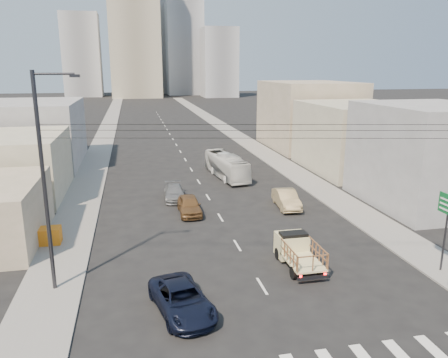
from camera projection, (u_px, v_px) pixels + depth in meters
name	position (u px, v px, depth m)	size (l,w,h in m)	color
ground	(273.00, 304.00, 23.01)	(420.00, 420.00, 0.00)	black
sidewalk_left	(107.00, 130.00, 87.01)	(3.50, 180.00, 0.12)	gray
sidewalk_right	(222.00, 127.00, 91.70)	(3.50, 180.00, 0.12)	gray
lane_dashes	(174.00, 142.00, 73.25)	(0.15, 104.00, 0.01)	silver
flatbed_pickup	(298.00, 250.00, 27.18)	(1.95, 4.41, 1.90)	beige
navy_pickup	(182.00, 299.00, 22.07)	(2.40, 5.20, 1.45)	black
city_bus	(226.00, 166.00, 49.24)	(2.24, 9.58, 2.67)	silver
sedan_brown	(189.00, 205.00, 37.00)	(1.82, 4.51, 1.54)	brown
sedan_tan	(286.00, 199.00, 38.73)	(1.66, 4.76, 1.57)	tan
sedan_grey	(174.00, 193.00, 41.13)	(1.85, 4.54, 1.32)	slate
green_sign	(447.00, 214.00, 25.73)	(0.18, 1.60, 5.00)	#2D2D33
streetlamp_left	(46.00, 179.00, 22.93)	(2.36, 0.25, 12.00)	#2D2D33
overhead_wires	(269.00, 131.00, 22.21)	(23.01, 5.02, 0.72)	black
crate_stack	(47.00, 236.00, 30.51)	(1.80, 1.20, 1.14)	orange
bldg_right_near	(428.00, 155.00, 38.96)	(10.00, 12.00, 9.00)	gray
bldg_right_mid	(356.00, 137.00, 52.45)	(11.00, 14.00, 8.00)	#A9A188
bldg_right_far	(308.00, 115.00, 67.47)	(12.00, 16.00, 10.00)	tan
bldg_left_mid	(3.00, 167.00, 41.23)	(11.00, 12.00, 6.00)	#A9A188
bldg_left_far	(30.00, 134.00, 55.10)	(12.00, 16.00, 8.00)	gray
high_rise_tower	(134.00, 22.00, 175.92)	(20.00, 20.00, 60.00)	gray
midrise_ne	(184.00, 49.00, 197.01)	(16.00, 16.00, 40.00)	gray
midrise_nw	(82.00, 55.00, 184.23)	(15.00, 15.00, 34.00)	gray
midrise_back	(156.00, 46.00, 208.34)	(18.00, 18.00, 44.00)	gray
midrise_east	(219.00, 63.00, 181.94)	(14.00, 14.00, 28.00)	gray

